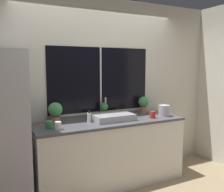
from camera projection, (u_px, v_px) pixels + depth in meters
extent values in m
cube|color=beige|center=(100.00, 89.00, 3.79)|extent=(8.00, 0.06, 2.70)
cube|color=black|center=(101.00, 80.00, 3.75)|extent=(1.62, 0.01, 0.96)
cube|color=#BCB7AD|center=(101.00, 80.00, 3.74)|extent=(0.02, 0.01, 0.96)
cube|color=#BCB7AD|center=(101.00, 112.00, 3.80)|extent=(1.68, 0.04, 0.03)
cube|color=beige|center=(170.00, 82.00, 5.43)|extent=(0.06, 7.00, 2.70)
cube|color=white|center=(111.00, 154.00, 3.57)|extent=(2.14, 0.61, 0.89)
cube|color=#4C4C51|center=(111.00, 122.00, 3.51)|extent=(2.17, 0.64, 0.03)
cube|color=#ADADB2|center=(112.00, 117.00, 3.55)|extent=(0.58, 0.39, 0.09)
cylinder|color=#B7B7BC|center=(106.00, 116.00, 3.75)|extent=(0.04, 0.04, 0.03)
cylinder|color=#B7B7BC|center=(106.00, 106.00, 3.73)|extent=(0.02, 0.02, 0.27)
cylinder|color=#9E6B4C|center=(56.00, 120.00, 3.39)|extent=(0.13, 0.13, 0.08)
sphere|color=#478E4C|center=(55.00, 109.00, 3.37)|extent=(0.19, 0.19, 0.19)
cylinder|color=#9E6B4C|center=(104.00, 114.00, 3.72)|extent=(0.12, 0.12, 0.10)
sphere|color=#2D6638|center=(104.00, 107.00, 3.70)|extent=(0.12, 0.12, 0.12)
cylinder|color=#9E6B4C|center=(143.00, 110.00, 4.04)|extent=(0.09, 0.09, 0.11)
sphere|color=#478E4C|center=(144.00, 102.00, 4.02)|extent=(0.16, 0.16, 0.16)
cylinder|color=white|center=(89.00, 118.00, 3.41)|extent=(0.05, 0.05, 0.13)
cylinder|color=black|center=(89.00, 112.00, 3.40)|extent=(0.02, 0.02, 0.04)
cylinder|color=#B72D28|center=(152.00, 115.00, 3.68)|extent=(0.08, 0.08, 0.10)
cylinder|color=white|center=(58.00, 126.00, 3.01)|extent=(0.08, 0.08, 0.10)
cylinder|color=#38844C|center=(49.00, 125.00, 3.07)|extent=(0.09, 0.09, 0.10)
cylinder|color=#B2B2B7|center=(164.00, 111.00, 3.82)|extent=(0.17, 0.17, 0.17)
cone|color=#B2B2B7|center=(164.00, 105.00, 3.80)|extent=(0.15, 0.15, 0.02)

